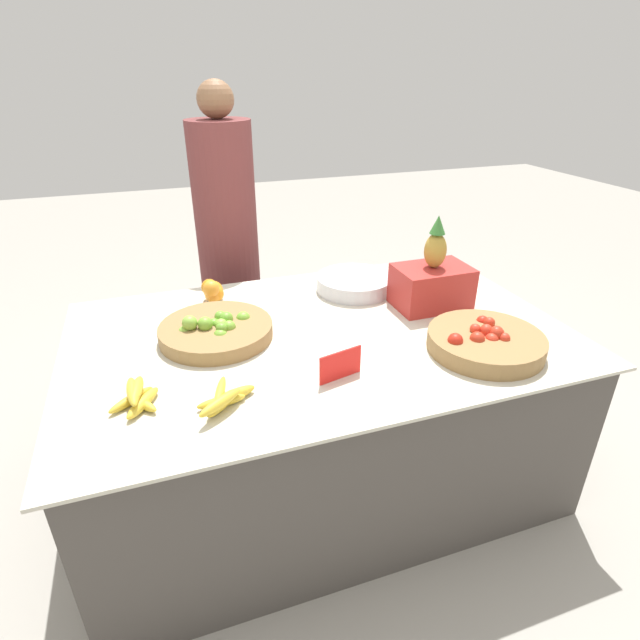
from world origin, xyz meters
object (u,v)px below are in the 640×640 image
(lime_bowl, at_px, (216,330))
(tomato_basket, at_px, (485,342))
(metal_bowl, at_px, (354,283))
(price_sign, at_px, (340,365))
(vendor_person, at_px, (229,253))
(produce_crate, at_px, (432,282))

(lime_bowl, distance_m, tomato_basket, 0.95)
(metal_bowl, height_order, price_sign, price_sign)
(lime_bowl, xyz_separation_m, vendor_person, (0.19, 0.86, -0.01))
(tomato_basket, height_order, metal_bowl, tomato_basket)
(lime_bowl, xyz_separation_m, metal_bowl, (0.64, 0.24, 0.00))
(lime_bowl, height_order, produce_crate, produce_crate)
(metal_bowl, xyz_separation_m, vendor_person, (-0.45, 0.62, -0.01))
(metal_bowl, distance_m, price_sign, 0.70)
(lime_bowl, bearing_deg, vendor_person, 77.30)
(lime_bowl, height_order, vendor_person, vendor_person)
(produce_crate, bearing_deg, vendor_person, 128.02)
(vendor_person, bearing_deg, price_sign, -83.80)
(lime_bowl, distance_m, produce_crate, 0.88)
(tomato_basket, distance_m, vendor_person, 1.42)
(lime_bowl, relative_size, price_sign, 2.72)
(tomato_basket, bearing_deg, produce_crate, 89.09)
(price_sign, bearing_deg, vendor_person, 83.20)
(price_sign, height_order, vendor_person, vendor_person)
(produce_crate, bearing_deg, tomato_basket, -90.91)
(lime_bowl, relative_size, metal_bowl, 1.23)
(price_sign, bearing_deg, lime_bowl, 116.84)
(metal_bowl, bearing_deg, vendor_person, 125.83)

